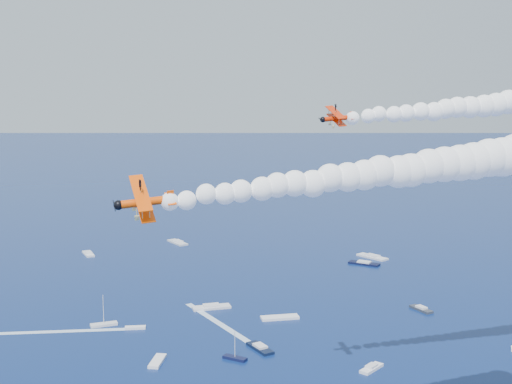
{
  "coord_description": "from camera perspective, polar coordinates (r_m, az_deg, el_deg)",
  "views": [
    {
      "loc": [
        -5.27,
        -81.18,
        65.38
      ],
      "look_at": [
        -6.45,
        23.71,
        49.29
      ],
      "focal_mm": 47.63,
      "sensor_mm": 36.0,
      "label": 1
    }
  ],
  "objects": [
    {
      "name": "boat_wakes",
      "position": [
        172.22,
        -12.88,
        -13.81
      ],
      "size": [
        73.43,
        107.95,
        0.04
      ],
      "color": "white",
      "rests_on": "ground"
    },
    {
      "name": "spectator_boats",
      "position": [
        201.4,
        2.82,
        -10.13
      ],
      "size": [
        221.19,
        179.14,
        0.7
      ],
      "color": "silver",
      "rests_on": "ground"
    },
    {
      "name": "smoke_trail_trail",
      "position": [
        100.32,
        10.46,
        1.59
      ],
      "size": [
        70.89,
        43.87,
        12.06
      ],
      "primitive_type": null,
      "rotation": [
        0.0,
        0.0,
        3.44
      ],
      "color": "white"
    },
    {
      "name": "smoke_trail_lead",
      "position": [
        138.15,
        20.43,
        7.06
      ],
      "size": [
        70.62,
        37.39,
        12.06
      ],
      "primitive_type": null,
      "rotation": [
        0.0,
        0.0,
        3.38
      ],
      "color": "white"
    },
    {
      "name": "biplane_lead",
      "position": [
        122.69,
        6.86,
        6.16
      ],
      "size": [
        7.9,
        9.32,
        6.54
      ],
      "primitive_type": null,
      "rotation": [
        -0.29,
        0.07,
        3.38
      ],
      "color": "red"
    },
    {
      "name": "biplane_trail",
      "position": [
        90.53,
        -9.26,
        -0.83
      ],
      "size": [
        10.68,
        12.39,
        9.09
      ],
      "primitive_type": null,
      "rotation": [
        -0.4,
        0.07,
        3.44
      ],
      "color": "#FF4E05"
    }
  ]
}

